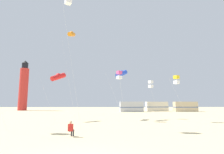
# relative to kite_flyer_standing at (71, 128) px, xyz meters

# --- Properties ---
(kite_flyer_standing) EXTENTS (0.43, 0.56, 1.16)m
(kite_flyer_standing) POSITION_rel_kite_flyer_standing_xyz_m (0.00, 0.00, 0.00)
(kite_flyer_standing) COLOR red
(kite_flyer_standing) RESTS_ON ground
(kite_tube_orange) EXTENTS (2.79, 2.81, 14.64)m
(kite_tube_orange) POSITION_rel_kite_flyer_standing_xyz_m (-3.24, 15.67, 13.32)
(kite_tube_orange) COLOR silver
(kite_tube_orange) RESTS_ON ground
(kite_box_rainbow) EXTENTS (1.11, 1.11, 6.94)m
(kite_box_rainbow) POSITION_rel_kite_flyer_standing_xyz_m (4.46, 11.43, 5.74)
(kite_box_rainbow) COLOR silver
(kite_box_rainbow) RESTS_ON ground
(kite_box_white) EXTENTS (2.28, 1.83, 6.04)m
(kite_box_white) POSITION_rel_kite_flyer_standing_xyz_m (9.83, 15.13, 4.85)
(kite_box_white) COLOR silver
(kite_box_white) RESTS_ON ground
(kite_box_gold) EXTENTS (2.32, 1.75, 6.14)m
(kite_box_gold) POSITION_rel_kite_flyer_standing_xyz_m (12.11, 10.20, 4.95)
(kite_box_gold) COLOR silver
(kite_box_gold) RESTS_ON ground
(kite_tube_scarlet) EXTENTS (3.45, 3.73, 6.89)m
(kite_tube_scarlet) POSITION_rel_kite_flyer_standing_xyz_m (-4.23, 12.11, 5.57)
(kite_tube_scarlet) COLOR silver
(kite_tube_scarlet) RESTS_ON ground
(kite_tube_blue) EXTENTS (3.55, 3.65, 7.66)m
(kite_tube_blue) POSITION_rel_kite_flyer_standing_xyz_m (4.98, 13.82, 6.35)
(kite_tube_blue) COLOR silver
(kite_tube_blue) RESTS_ON ground
(lighthouse_distant) EXTENTS (2.80, 2.80, 16.80)m
(lighthouse_distant) POSITION_rel_kite_flyer_standing_xyz_m (-24.89, 47.96, 7.22)
(lighthouse_distant) COLOR red
(lighthouse_distant) RESTS_ON ground
(rv_van_silver) EXTENTS (6.58, 2.76, 2.80)m
(rv_van_silver) POSITION_rel_kite_flyer_standing_xyz_m (9.77, 37.44, 0.78)
(rv_van_silver) COLOR #B7BABF
(rv_van_silver) RESTS_ON ground
(rv_van_cream) EXTENTS (6.59, 2.78, 2.80)m
(rv_van_cream) POSITION_rel_kite_flyer_standing_xyz_m (17.82, 40.73, 0.78)
(rv_van_cream) COLOR beige
(rv_van_cream) RESTS_ON ground
(rv_van_tan) EXTENTS (6.46, 2.39, 2.80)m
(rv_van_tan) POSITION_rel_kite_flyer_standing_xyz_m (25.38, 38.11, 0.78)
(rv_van_tan) COLOR #C6B28C
(rv_van_tan) RESTS_ON ground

